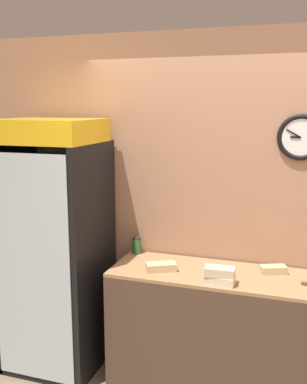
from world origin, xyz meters
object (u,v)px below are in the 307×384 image
object	(u,v)px
beverage_cooler	(58,233)
sandwich_flat_left	(161,267)
sandwich_stack_bottom	(219,280)
sandwich_stack_middle	(220,272)
sandwich_flat_right	(273,270)
condiment_jar	(137,245)

from	to	relation	value
beverage_cooler	sandwich_flat_left	world-z (taller)	beverage_cooler
sandwich_stack_bottom	sandwich_stack_middle	distance (m)	0.06
sandwich_stack_bottom	sandwich_flat_right	size ratio (longest dim) A/B	0.99
sandwich_stack_bottom	condiment_jar	bearing A→B (deg)	150.62
beverage_cooler	sandwich_flat_left	xyz separation A→B (m)	(0.91, -0.07, -0.16)
beverage_cooler	sandwich_flat_right	bearing A→B (deg)	4.71
beverage_cooler	condiment_jar	xyz separation A→B (m)	(0.59, 0.24, -0.12)
sandwich_stack_bottom	sandwich_stack_middle	world-z (taller)	sandwich_stack_middle
condiment_jar	sandwich_flat_left	bearing A→B (deg)	-45.40
beverage_cooler	condiment_jar	bearing A→B (deg)	22.46
sandwich_stack_bottom	sandwich_flat_right	world-z (taller)	sandwich_stack_bottom
condiment_jar	sandwich_stack_middle	bearing A→B (deg)	-29.38
beverage_cooler	condiment_jar	world-z (taller)	beverage_cooler
beverage_cooler	sandwich_stack_middle	world-z (taller)	beverage_cooler
sandwich_flat_right	sandwich_stack_bottom	bearing A→B (deg)	-135.62
sandwich_stack_bottom	condiment_jar	xyz separation A→B (m)	(-0.77, 0.44, 0.04)
sandwich_stack_middle	sandwich_flat_left	size ratio (longest dim) A/B	0.86
beverage_cooler	condiment_jar	size ratio (longest dim) A/B	14.91
sandwich_stack_bottom	sandwich_flat_right	xyz separation A→B (m)	(0.34, 0.33, -0.00)
sandwich_stack_bottom	condiment_jar	world-z (taller)	condiment_jar
beverage_cooler	sandwich_stack_bottom	xyz separation A→B (m)	(1.37, -0.19, -0.16)
sandwich_flat_left	sandwich_flat_right	xyz separation A→B (m)	(0.80, 0.21, -0.00)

